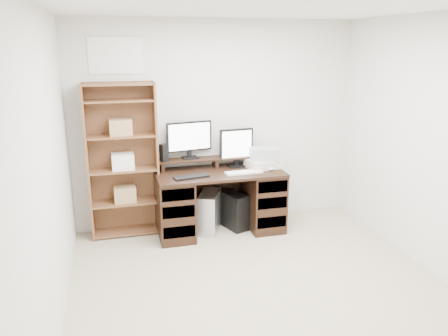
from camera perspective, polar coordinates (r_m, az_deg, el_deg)
name	(u,v)px	position (r m, az deg, el deg)	size (l,w,h in m)	color
room	(275,166)	(3.55, 6.70, 0.22)	(3.54, 4.04, 2.54)	tan
desk	(220,200)	(5.28, -0.59, -4.20)	(1.50, 0.70, 0.75)	black
riser_shelf	(215,160)	(5.34, -1.15, 1.12)	(1.40, 0.22, 0.12)	black
monitor_wide	(189,138)	(5.27, -4.56, 3.94)	(0.56, 0.17, 0.44)	black
monitor_small	(236,146)	(5.34, 1.62, 2.88)	(0.43, 0.17, 0.47)	black
speaker	(164,153)	(5.18, -7.85, 1.99)	(0.08, 0.08, 0.21)	black
keyboard_black	(191,177)	(4.94, -4.27, -1.15)	(0.40, 0.13, 0.02)	black
keyboard_white	(244,172)	(5.10, 2.59, -0.57)	(0.44, 0.13, 0.02)	white
mouse	(271,169)	(5.24, 6.14, -0.11)	(0.09, 0.06, 0.04)	silver
printer	(264,163)	(5.35, 5.23, 0.60)	(0.40, 0.30, 0.10)	beige
basket	(264,154)	(5.32, 5.26, 1.87)	(0.33, 0.24, 0.14)	#9AA0A5
tower_silver	(210,211)	(5.34, -1.90, -5.69)	(0.21, 0.48, 0.48)	#AEAFB5
tower_black	(233,210)	(5.44, 1.15, -5.49)	(0.33, 0.48, 0.45)	black
bookshelf	(123,159)	(5.19, -13.08, 1.11)	(0.80, 0.30, 1.80)	brown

